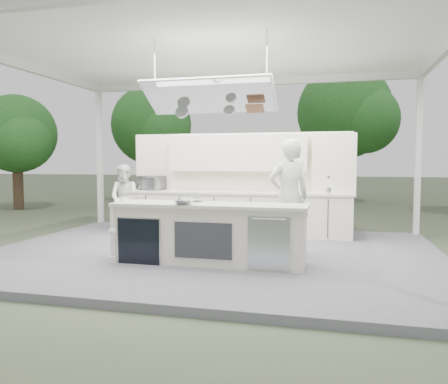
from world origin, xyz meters
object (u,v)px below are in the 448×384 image
(demo_island, at_px, (208,233))
(back_counter, at_px, (236,213))
(sous_chef, at_px, (125,198))
(head_chef, at_px, (289,196))

(demo_island, bearing_deg, back_counter, 93.63)
(demo_island, relative_size, sous_chef, 2.01)
(head_chef, bearing_deg, demo_island, 17.58)
(demo_island, relative_size, back_counter, 0.61)
(demo_island, distance_m, head_chef, 1.66)
(demo_island, height_order, head_chef, head_chef)
(demo_island, distance_m, sous_chef, 3.64)
(demo_island, relative_size, head_chef, 1.55)
(back_counter, relative_size, sous_chef, 3.29)
(back_counter, distance_m, head_chef, 2.28)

